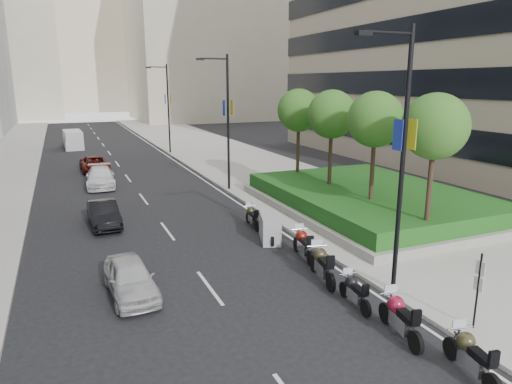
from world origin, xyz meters
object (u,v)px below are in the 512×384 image
lamp_post_2 (167,104)px  car_b (104,214)px  parking_sign (478,287)px  motorcycle_5 (270,228)px  car_d (95,164)px  lamp_post_1 (226,116)px  motorcycle_1 (400,317)px  motorcycle_4 (303,244)px  car_c (100,177)px  motorcycle_3 (322,264)px  motorcycle_0 (471,356)px  motorcycle_2 (354,291)px  delivery_van (73,140)px  motorcycle_6 (252,217)px  car_a (130,278)px  lamp_post_0 (400,151)px

lamp_post_2 → car_b: 24.80m
parking_sign → motorcycle_5: parking_sign is taller
parking_sign → car_d: parking_sign is taller
lamp_post_1 → motorcycle_1: (-1.53, -19.31, -4.44)m
motorcycle_4 → car_c: car_c is taller
motorcycle_3 → car_d: (-6.18, 25.82, -0.01)m
car_c → motorcycle_0: bearing=-72.2°
lamp_post_1 → parking_sign: (0.66, -20.00, -3.61)m
lamp_post_1 → car_d: lamp_post_1 is taller
motorcycle_5 → car_b: size_ratio=0.57×
motorcycle_2 → parking_sign: bearing=-134.7°
motorcycle_3 → car_b: 12.28m
motorcycle_1 → delivery_van: delivery_van is taller
lamp_post_1 → motorcycle_5: bearing=-98.4°
motorcycle_6 → car_b: size_ratio=0.52×
lamp_post_1 → car_d: bearing=125.9°
motorcycle_5 → car_a: car_a is taller
motorcycle_5 → car_b: bearing=70.2°
motorcycle_5 → delivery_van: bearing=29.6°
lamp_post_2 → lamp_post_0: bearing=-90.0°
parking_sign → motorcycle_6: parking_sign is taller
lamp_post_1 → car_b: 10.72m
lamp_post_2 → motorcycle_2: size_ratio=4.56×
car_d → car_c: bearing=-92.6°
motorcycle_4 → motorcycle_2: bearing=-177.9°
motorcycle_4 → car_b: bearing=51.3°
lamp_post_0 → car_d: (-7.77, 27.74, -4.43)m
motorcycle_4 → motorcycle_5: motorcycle_5 is taller
car_b → car_c: bearing=84.1°
motorcycle_0 → parking_sign: bearing=-39.1°
motorcycle_2 → car_b: (-6.81, 12.33, 0.12)m
car_b → car_c: 9.72m
parking_sign → car_b: parking_sign is taller
lamp_post_2 → motorcycle_1: bearing=-92.4°
lamp_post_1 → car_c: 10.17m
motorcycle_2 → motorcycle_6: (0.17, 9.21, 0.01)m
motorcycle_2 → motorcycle_4: 4.43m
lamp_post_1 → lamp_post_2: (0.00, 18.00, 0.00)m
motorcycle_0 → motorcycle_5: (-0.37, 11.21, 0.04)m
motorcycle_3 → car_c: bearing=28.1°
motorcycle_2 → motorcycle_6: motorcycle_6 is taller
motorcycle_1 → car_d: size_ratio=0.51×
lamp_post_2 → car_b: lamp_post_2 is taller
car_c → delivery_van: (-1.12, 21.20, 0.24)m
car_c → car_d: (0.04, 5.93, -0.04)m
parking_sign → motorcycle_6: (-2.12, 11.99, -0.92)m
motorcycle_5 → delivery_van: (-7.41, 36.30, 0.30)m
lamp_post_1 → motorcycle_6: size_ratio=4.48×
parking_sign → car_c: parking_sign is taller
motorcycle_2 → motorcycle_5: bearing=4.8°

